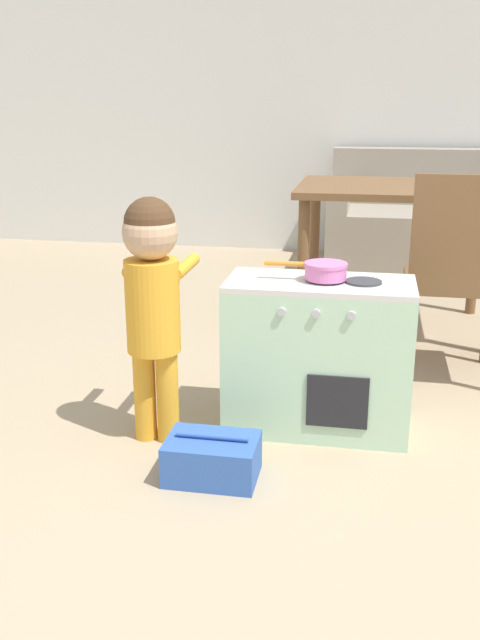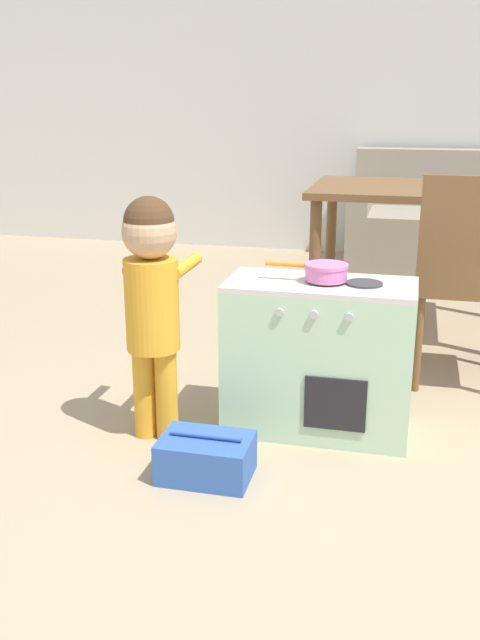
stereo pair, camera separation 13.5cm
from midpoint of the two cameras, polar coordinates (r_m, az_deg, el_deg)
name	(u,v)px [view 2 (the right image)]	position (r m, az deg, el deg)	size (l,w,h in m)	color
ground_plane	(289,557)	(2.02, 5.98, -18.39)	(16.00, 16.00, 0.00)	tan
wall_back	(387,80)	(5.66, 12.38, 18.26)	(10.00, 0.06, 2.60)	silver
play_kitchen	(319,357)	(2.60, 7.79, -2.98)	(0.66, 0.33, 0.57)	#B2DBB7
toy_pot	(325,271)	(2.51, 8.36, 3.92)	(0.29, 0.15, 0.06)	pink
child_figure	(152,286)	(2.44, -5.50, 2.72)	(0.21, 0.35, 0.87)	gold
toy_basket	(206,457)	(2.34, -1.06, -10.96)	(0.29, 0.21, 0.15)	#335BB2
dining_table	(414,208)	(3.76, 14.75, 8.66)	(1.02, 0.79, 0.75)	brown
dining_chair_near	(468,276)	(3.08, 18.97, 3.31)	(0.42, 0.42, 0.90)	brown
couch	(455,227)	(5.30, 17.57, 7.09)	(1.46, 0.84, 0.82)	gray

